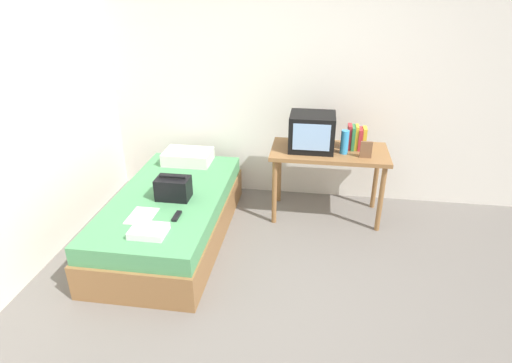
# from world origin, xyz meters

# --- Properties ---
(ground_plane) EXTENTS (8.00, 8.00, 0.00)m
(ground_plane) POSITION_xyz_m (0.00, 0.00, 0.00)
(ground_plane) COLOR slate
(wall_back) EXTENTS (5.20, 0.10, 2.60)m
(wall_back) POSITION_xyz_m (0.00, 2.00, 1.30)
(wall_back) COLOR silver
(wall_back) RESTS_ON ground
(bed) EXTENTS (1.00, 2.00, 0.47)m
(bed) POSITION_xyz_m (-0.98, 0.82, 0.23)
(bed) COLOR olive
(bed) RESTS_ON ground
(desk) EXTENTS (1.16, 0.60, 0.74)m
(desk) POSITION_xyz_m (0.48, 1.48, 0.64)
(desk) COLOR olive
(desk) RESTS_ON ground
(tv) EXTENTS (0.44, 0.39, 0.36)m
(tv) POSITION_xyz_m (0.30, 1.48, 0.92)
(tv) COLOR black
(tv) RESTS_ON desk
(water_bottle) EXTENTS (0.08, 0.08, 0.23)m
(water_bottle) POSITION_xyz_m (0.62, 1.41, 0.86)
(water_bottle) COLOR #3399DB
(water_bottle) RESTS_ON desk
(book_row) EXTENTS (0.18, 0.16, 0.24)m
(book_row) POSITION_xyz_m (0.74, 1.55, 0.85)
(book_row) COLOR #B72D33
(book_row) RESTS_ON desk
(picture_frame) EXTENTS (0.11, 0.02, 0.16)m
(picture_frame) POSITION_xyz_m (0.82, 1.32, 0.82)
(picture_frame) COLOR brown
(picture_frame) RESTS_ON desk
(pillow) EXTENTS (0.51, 0.35, 0.13)m
(pillow) POSITION_xyz_m (-1.02, 1.57, 0.54)
(pillow) COLOR silver
(pillow) RESTS_ON bed
(handbag) EXTENTS (0.30, 0.20, 0.23)m
(handbag) POSITION_xyz_m (-0.91, 0.74, 0.57)
(handbag) COLOR black
(handbag) RESTS_ON bed
(magazine) EXTENTS (0.21, 0.29, 0.01)m
(magazine) POSITION_xyz_m (-1.07, 0.38, 0.47)
(magazine) COLOR white
(magazine) RESTS_ON bed
(remote_dark) EXTENTS (0.04, 0.16, 0.02)m
(remote_dark) POSITION_xyz_m (-0.78, 0.41, 0.48)
(remote_dark) COLOR black
(remote_dark) RESTS_ON bed
(remote_silver) EXTENTS (0.04, 0.14, 0.02)m
(remote_silver) POSITION_xyz_m (-1.11, 1.05, 0.48)
(remote_silver) COLOR #B7B7BC
(remote_silver) RESTS_ON bed
(folded_towel) EXTENTS (0.28, 0.22, 0.06)m
(folded_towel) POSITION_xyz_m (-0.91, 0.13, 0.50)
(folded_towel) COLOR white
(folded_towel) RESTS_ON bed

